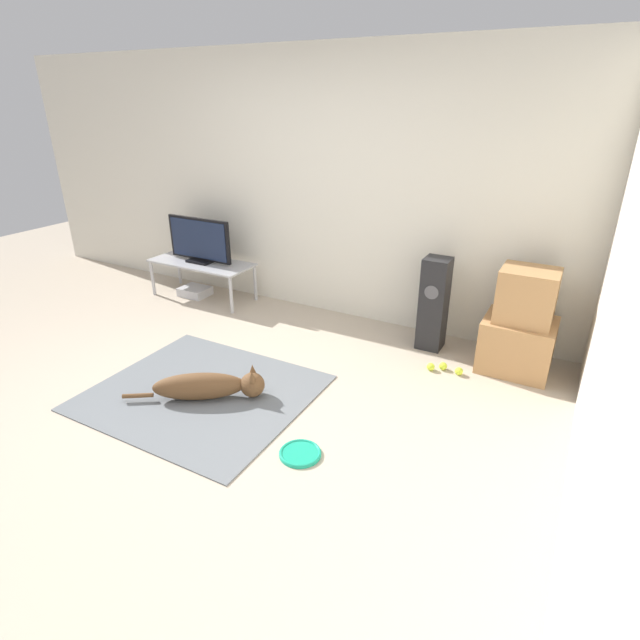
# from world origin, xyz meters

# --- Properties ---
(ground_plane) EXTENTS (12.00, 12.00, 0.00)m
(ground_plane) POSITION_xyz_m (0.00, 0.00, 0.00)
(ground_plane) COLOR #B2A38E
(wall_back) EXTENTS (8.00, 0.06, 2.55)m
(wall_back) POSITION_xyz_m (0.00, 2.10, 1.27)
(wall_back) COLOR beige
(wall_back) RESTS_ON ground_plane
(wall_right) EXTENTS (0.06, 8.00, 2.55)m
(wall_right) POSITION_xyz_m (2.60, 0.00, 1.27)
(wall_right) COLOR beige
(wall_right) RESTS_ON ground_plane
(area_rug) EXTENTS (1.62, 1.43, 0.01)m
(area_rug) POSITION_xyz_m (0.02, 0.15, 0.01)
(area_rug) COLOR slate
(area_rug) RESTS_ON ground_plane
(dog) EXTENTS (0.91, 0.64, 0.24)m
(dog) POSITION_xyz_m (0.14, 0.12, 0.12)
(dog) COLOR brown
(dog) RESTS_ON area_rug
(frisbee) EXTENTS (0.27, 0.27, 0.03)m
(frisbee) POSITION_xyz_m (1.06, -0.11, 0.01)
(frisbee) COLOR #199E7A
(frisbee) RESTS_ON ground_plane
(cardboard_box_lower) EXTENTS (0.56, 0.48, 0.44)m
(cardboard_box_lower) POSITION_xyz_m (2.06, 1.70, 0.22)
(cardboard_box_lower) COLOR #A87A4C
(cardboard_box_lower) RESTS_ON ground_plane
(cardboard_box_upper) EXTENTS (0.43, 0.37, 0.44)m
(cardboard_box_upper) POSITION_xyz_m (2.07, 1.69, 0.66)
(cardboard_box_upper) COLOR #A87A4C
(cardboard_box_upper) RESTS_ON cardboard_box_lower
(floor_speaker) EXTENTS (0.22, 0.23, 0.84)m
(floor_speaker) POSITION_xyz_m (1.32, 1.76, 0.42)
(floor_speaker) COLOR black
(floor_speaker) RESTS_ON ground_plane
(tv_stand) EXTENTS (1.18, 0.49, 0.42)m
(tv_stand) POSITION_xyz_m (-1.30, 1.72, 0.38)
(tv_stand) COLOR #A8A8AD
(tv_stand) RESTS_ON ground_plane
(tv) EXTENTS (0.81, 0.20, 0.49)m
(tv) POSITION_xyz_m (-1.30, 1.73, 0.66)
(tv) COLOR black
(tv) RESTS_ON tv_stand
(tennis_ball_by_boxes) EXTENTS (0.07, 0.07, 0.07)m
(tennis_ball_by_boxes) POSITION_xyz_m (1.46, 1.34, 0.03)
(tennis_ball_by_boxes) COLOR #C6E033
(tennis_ball_by_boxes) RESTS_ON ground_plane
(tennis_ball_near_speaker) EXTENTS (0.07, 0.07, 0.07)m
(tennis_ball_near_speaker) POSITION_xyz_m (1.69, 1.38, 0.03)
(tennis_ball_near_speaker) COLOR #C6E033
(tennis_ball_near_speaker) RESTS_ON ground_plane
(tennis_ball_loose_on_carpet) EXTENTS (0.07, 0.07, 0.07)m
(tennis_ball_loose_on_carpet) POSITION_xyz_m (1.55, 1.40, 0.03)
(tennis_ball_loose_on_carpet) COLOR #C6E033
(tennis_ball_loose_on_carpet) RESTS_ON ground_plane
(game_console) EXTENTS (0.33, 0.26, 0.10)m
(game_console) POSITION_xyz_m (-1.44, 1.71, 0.05)
(game_console) COLOR #B7B7BC
(game_console) RESTS_ON ground_plane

